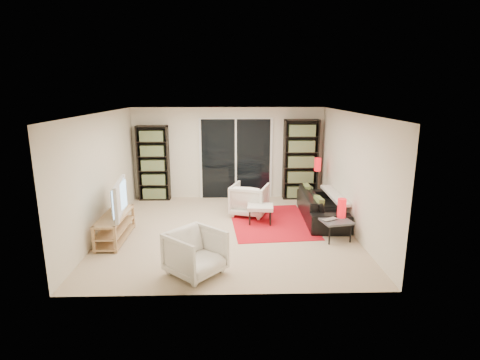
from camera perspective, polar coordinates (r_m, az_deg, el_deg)
name	(u,v)px	position (r m, az deg, el deg)	size (l,w,h in m)	color
floor	(228,230)	(7.82, -1.79, -7.67)	(5.00, 5.00, 0.00)	#C6AD91
wall_back	(228,153)	(9.92, -1.80, 4.09)	(5.00, 0.02, 2.40)	silver
wall_front	(227,214)	(5.06, -1.96, -5.24)	(5.00, 0.02, 2.40)	silver
wall_left	(102,175)	(7.89, -20.33, 0.77)	(0.02, 5.00, 2.40)	silver
wall_right	(352,173)	(7.86, 16.69, 1.01)	(0.02, 5.00, 2.40)	silver
ceiling	(227,113)	(7.30, -1.93, 10.17)	(5.00, 5.00, 0.02)	white
sliding_door	(236,159)	(9.91, -0.64, 3.20)	(1.92, 0.08, 2.16)	white
bookshelf_left	(153,163)	(10.00, -13.05, 2.50)	(0.80, 0.30, 1.95)	black
bookshelf_right	(301,160)	(9.96, 9.22, 3.08)	(0.90, 0.30, 2.10)	black
tv_stand	(115,227)	(7.66, -18.49, -6.75)	(0.43, 1.35, 0.50)	tan
tv	(114,198)	(7.48, -18.67, -2.64)	(1.16, 0.15, 0.67)	black
rug	(271,222)	(8.31, 4.74, -6.36)	(1.69, 2.28, 0.01)	red
sofa	(322,206)	(8.57, 12.34, -3.91)	(2.09, 0.82, 0.61)	black
armchair_back	(249,199)	(8.66, 1.46, -2.97)	(0.78, 0.81, 0.73)	silver
armchair_front	(196,253)	(5.98, -6.78, -10.98)	(0.76, 0.78, 0.71)	silver
ottoman	(260,208)	(8.13, 3.10, -4.27)	(0.59, 0.50, 0.40)	silver
side_table	(335,222)	(7.48, 14.30, -6.15)	(0.65, 0.65, 0.40)	#46464B
laptop	(331,220)	(7.39, 13.76, -5.96)	(0.31, 0.20, 0.02)	silver
table_lamp	(342,208)	(7.58, 15.24, -4.15)	(0.17, 0.17, 0.38)	red
floor_lamp	(317,170)	(9.46, 11.71, 1.49)	(0.18, 0.18, 1.20)	black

